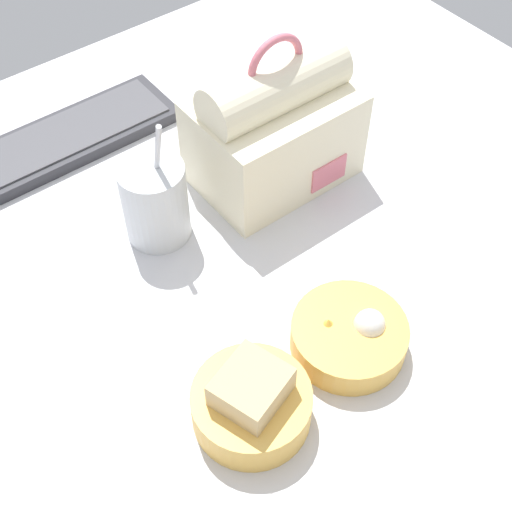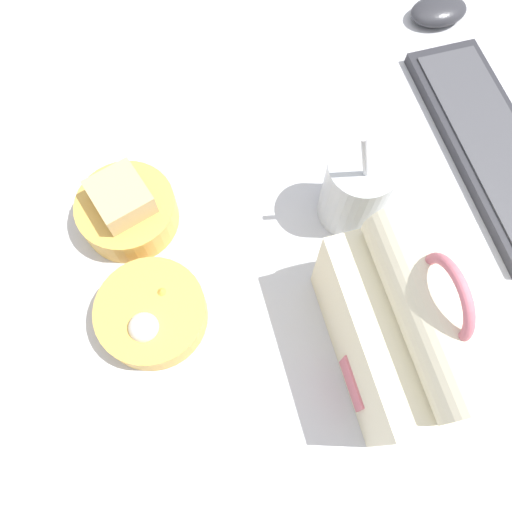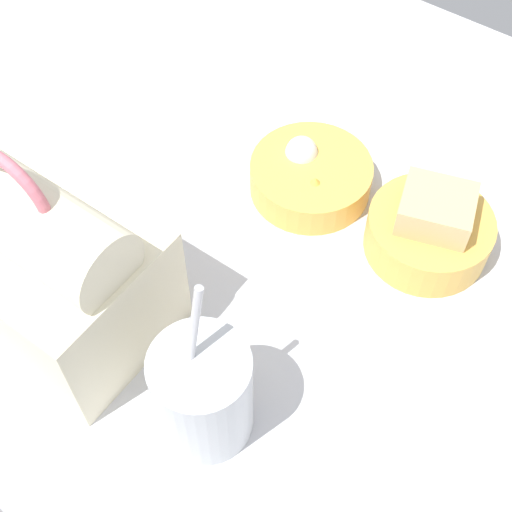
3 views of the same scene
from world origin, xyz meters
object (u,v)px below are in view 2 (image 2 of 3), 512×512
Objects in this scene: soup_cup at (356,192)px; computer_mouse at (439,11)px; lunch_bag at (413,325)px; bento_bowl_snacks at (152,313)px; bento_bowl_sandwich at (127,209)px; keyboard at (492,148)px.

computer_mouse is at bearing 139.42° from soup_cup.
lunch_bag reaches higher than bento_bowl_snacks.
bento_bowl_snacks is 1.43× the size of computer_mouse.
lunch_bag is 55.53cm from computer_mouse.
bento_bowl_sandwich reaches higher than computer_mouse.
lunch_bag is 2.41× the size of computer_mouse.
keyboard is 4.01× the size of computer_mouse.
bento_bowl_snacks is (-10.93, -27.78, -6.36)cm from lunch_bag.
soup_cup is at bearing -40.58° from computer_mouse.
soup_cup is 2.01× the size of computer_mouse.
bento_bowl_sandwich is at bearing -93.19° from keyboard.
lunch_bag is 1.20× the size of soup_cup.
bento_bowl_sandwich is (-25.28, -28.16, -5.44)cm from lunch_bag.
soup_cup is (3.98, -22.92, 4.88)cm from keyboard.
lunch_bag is at bearing 68.52° from bento_bowl_snacks.
bento_bowl_sandwich is at bearing -67.01° from computer_mouse.
keyboard is 52.61cm from bento_bowl_snacks.
lunch_bag is 30.52cm from bento_bowl_snacks.
soup_cup reaches higher than computer_mouse.
soup_cup is at bearing 178.00° from lunch_bag.
lunch_bag is at bearing 48.08° from bento_bowl_sandwich.
soup_cup is at bearing 104.76° from bento_bowl_snacks.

